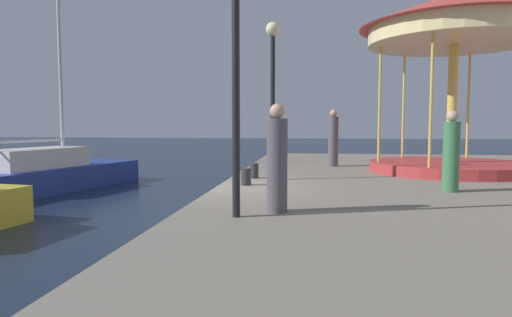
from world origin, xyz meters
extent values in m
plane|color=#162338|center=(0.00, 0.00, 0.00)|extent=(120.00, 120.00, 0.00)
cube|color=navy|center=(-6.68, 3.49, 0.40)|extent=(3.72, 7.61, 0.80)
cube|color=beige|center=(-6.76, 3.17, 1.13)|extent=(2.15, 3.47, 0.65)
cylinder|color=silver|center=(-6.50, 4.24, 3.78)|extent=(0.12, 0.12, 5.97)
cylinder|color=silver|center=(-6.89, 2.63, 1.70)|extent=(0.86, 3.22, 0.08)
cylinder|color=#B23333|center=(6.28, 3.72, 0.95)|extent=(4.70, 4.70, 0.30)
cylinder|color=gold|center=(6.28, 3.72, 2.84)|extent=(0.28, 0.28, 3.48)
cylinder|color=#F2E099|center=(6.28, 3.72, 4.83)|extent=(4.95, 4.95, 0.50)
cone|color=#C63D38|center=(6.28, 3.72, 5.58)|extent=(5.50, 5.50, 1.00)
cylinder|color=gold|center=(7.33, 5.54, 2.84)|extent=(0.08, 0.08, 3.48)
cylinder|color=gold|center=(5.23, 5.54, 2.84)|extent=(0.08, 0.08, 3.48)
cylinder|color=gold|center=(4.18, 3.72, 2.84)|extent=(0.08, 0.08, 3.48)
cylinder|color=gold|center=(5.23, 1.90, 2.84)|extent=(0.08, 0.08, 3.48)
cylinder|color=black|center=(1.04, -3.49, 2.93)|extent=(0.12, 0.12, 4.26)
cylinder|color=black|center=(1.16, 1.16, 2.63)|extent=(0.12, 0.12, 3.65)
sphere|color=#F9E5B2|center=(1.16, 1.16, 4.63)|extent=(0.36, 0.36, 0.36)
cylinder|color=#2D2D33|center=(0.64, 1.43, 1.00)|extent=(0.24, 0.24, 0.40)
cylinder|color=#2D2D33|center=(0.64, 0.07, 1.00)|extent=(0.24, 0.24, 0.40)
cylinder|color=#514C56|center=(2.86, 5.12, 1.65)|extent=(0.34, 0.34, 1.69)
sphere|color=tan|center=(2.86, 5.12, 2.61)|extent=(0.24, 0.24, 0.24)
cylinder|color=#514C56|center=(1.64, -3.02, 1.56)|extent=(0.34, 0.34, 1.53)
sphere|color=tan|center=(1.64, -3.02, 2.45)|extent=(0.24, 0.24, 0.24)
cylinder|color=#387247|center=(5.12, -0.33, 1.55)|extent=(0.34, 0.34, 1.49)
sphere|color=tan|center=(5.12, -0.33, 2.41)|extent=(0.24, 0.24, 0.24)
camera|label=1|loc=(2.25, -10.17, 2.24)|focal=31.03mm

